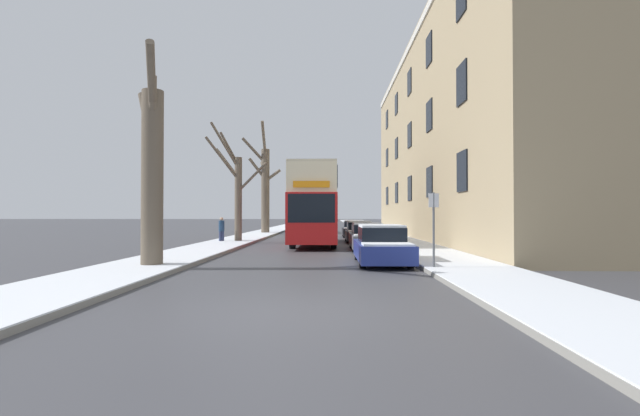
{
  "coord_description": "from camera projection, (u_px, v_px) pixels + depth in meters",
  "views": [
    {
      "loc": [
        0.9,
        -7.93,
        1.81
      ],
      "look_at": [
        0.42,
        12.66,
        2.12
      ],
      "focal_mm": 24.0,
      "sensor_mm": 36.0,
      "label": 1
    }
  ],
  "objects": [
    {
      "name": "oncoming_van",
      "position": [
        300.0,
        220.0,
        42.41
      ],
      "size": [
        2.09,
        5.79,
        2.41
      ],
      "color": "#333842",
      "rests_on": "ground"
    },
    {
      "name": "bare_tree_left_1",
      "position": [
        236.0,
        190.0,
        27.05
      ],
      "size": [
        3.71,
        2.25,
        7.51
      ],
      "color": "brown",
      "rests_on": "ground"
    },
    {
      "name": "ground_plane",
      "position": [
        282.0,
        312.0,
        7.92
      ],
      "size": [
        320.0,
        320.0,
        0.0
      ],
      "primitive_type": "plane",
      "color": "#424247"
    },
    {
      "name": "sidewalk_right",
      "position": [
        361.0,
        227.0,
        60.78
      ],
      "size": [
        2.94,
        130.0,
        0.16
      ],
      "color": "gray",
      "rests_on": "ground"
    },
    {
      "name": "sidewalk_left",
      "position": [
        286.0,
        227.0,
        61.03
      ],
      "size": [
        2.94,
        130.0,
        0.16
      ],
      "color": "gray",
      "rests_on": "ground"
    },
    {
      "name": "parked_car_2",
      "position": [
        359.0,
        232.0,
        27.97
      ],
      "size": [
        1.74,
        4.3,
        1.39
      ],
      "color": "black",
      "rests_on": "ground"
    },
    {
      "name": "double_decker_bus",
      "position": [
        315.0,
        202.0,
        25.83
      ],
      "size": [
        2.57,
        10.46,
        4.52
      ],
      "color": "red",
      "rests_on": "ground"
    },
    {
      "name": "terrace_facade_right",
      "position": [
        471.0,
        139.0,
        31.38
      ],
      "size": [
        9.1,
        35.37,
        14.72
      ],
      "color": "tan",
      "rests_on": "ground"
    },
    {
      "name": "bare_tree_left_0",
      "position": [
        152.0,
        170.0,
        14.22
      ],
      "size": [
        1.84,
        3.2,
        6.83
      ],
      "color": "brown",
      "rests_on": "ground"
    },
    {
      "name": "pedestrian_left_sidewalk",
      "position": [
        222.0,
        229.0,
        26.7
      ],
      "size": [
        0.36,
        0.36,
        1.64
      ],
      "rotation": [
        0.0,
        0.0,
        3.71
      ],
      "color": "navy",
      "rests_on": "ground"
    },
    {
      "name": "parked_car_0",
      "position": [
        381.0,
        246.0,
        15.76
      ],
      "size": [
        1.83,
        4.43,
        1.43
      ],
      "color": "navy",
      "rests_on": "ground"
    },
    {
      "name": "bare_tree_left_2",
      "position": [
        265.0,
        186.0,
        39.49
      ],
      "size": [
        3.66,
        3.79,
        10.17
      ],
      "color": "brown",
      "rests_on": "ground"
    },
    {
      "name": "parked_car_1",
      "position": [
        367.0,
        237.0,
        21.88
      ],
      "size": [
        1.68,
        4.56,
        1.37
      ],
      "color": "slate",
      "rests_on": "ground"
    },
    {
      "name": "parked_car_3",
      "position": [
        354.0,
        229.0,
        34.1
      ],
      "size": [
        1.8,
        4.18,
        1.36
      ],
      "color": "black",
      "rests_on": "ground"
    },
    {
      "name": "street_sign_post",
      "position": [
        434.0,
        226.0,
        13.44
      ],
      "size": [
        0.32,
        0.07,
        2.51
      ],
      "color": "#4C4F54",
      "rests_on": "ground"
    }
  ]
}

